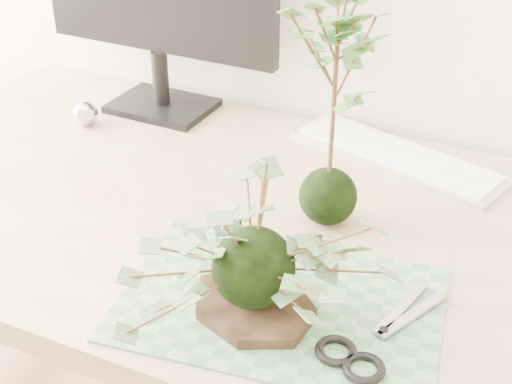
% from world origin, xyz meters
% --- Properties ---
extents(desk, '(1.60, 0.70, 0.74)m').
position_xyz_m(desk, '(0.07, 1.23, 0.65)').
color(desk, tan).
rests_on(desk, ground_plane).
extents(cutting_mat, '(0.43, 0.32, 0.00)m').
position_xyz_m(cutting_mat, '(0.07, 1.05, 0.74)').
color(cutting_mat, '#497349').
rests_on(cutting_mat, desk).
extents(stone_dish, '(0.22, 0.22, 0.01)m').
position_xyz_m(stone_dish, '(0.05, 1.03, 0.75)').
color(stone_dish, black).
rests_on(stone_dish, cutting_mat).
extents(ivy_kokedama, '(0.36, 0.36, 0.20)m').
position_xyz_m(ivy_kokedama, '(0.05, 1.03, 0.86)').
color(ivy_kokedama, black).
rests_on(ivy_kokedama, stone_dish).
extents(maple_kokedama, '(0.23, 0.23, 0.36)m').
position_xyz_m(maple_kokedama, '(0.06, 1.26, 0.99)').
color(maple_kokedama, black).
rests_on(maple_kokedama, desk).
extents(keyboard, '(0.40, 0.23, 0.01)m').
position_xyz_m(keyboard, '(0.10, 1.49, 0.75)').
color(keyboard, silver).
rests_on(keyboard, desk).
extents(foil_ball, '(0.05, 0.05, 0.05)m').
position_xyz_m(foil_ball, '(-0.46, 1.38, 0.76)').
color(foil_ball, silver).
rests_on(foil_ball, desk).
extents(scissors, '(0.10, 0.21, 0.01)m').
position_xyz_m(scissors, '(0.20, 1.01, 0.75)').
color(scissors, '#93939F').
rests_on(scissors, cutting_mat).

